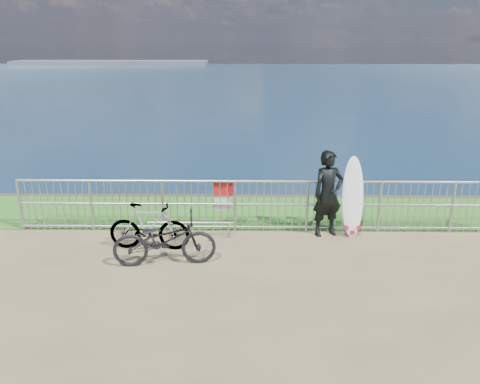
{
  "coord_description": "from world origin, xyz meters",
  "views": [
    {
      "loc": [
        -0.26,
        -7.54,
        3.86
      ],
      "look_at": [
        -0.39,
        1.2,
        1.0
      ],
      "focal_mm": 35.0,
      "sensor_mm": 36.0,
      "label": 1
    }
  ],
  "objects_px": {
    "surfer": "(328,194)",
    "surfboard": "(353,200)",
    "bicycle_far": "(149,227)",
    "bicycle_near": "(164,240)"
  },
  "relations": [
    {
      "from": "surfer",
      "to": "bicycle_far",
      "type": "xyz_separation_m",
      "value": [
        -3.5,
        -0.77,
        -0.42
      ]
    },
    {
      "from": "surfer",
      "to": "bicycle_far",
      "type": "relative_size",
      "value": 1.14
    },
    {
      "from": "surfer",
      "to": "bicycle_far",
      "type": "bearing_deg",
      "value": 172.85
    },
    {
      "from": "surfboard",
      "to": "bicycle_far",
      "type": "height_order",
      "value": "surfboard"
    },
    {
      "from": "surfer",
      "to": "bicycle_near",
      "type": "height_order",
      "value": "surfer"
    },
    {
      "from": "surfer",
      "to": "surfboard",
      "type": "distance_m",
      "value": 0.52
    },
    {
      "from": "bicycle_near",
      "to": "bicycle_far",
      "type": "height_order",
      "value": "bicycle_near"
    },
    {
      "from": "surfboard",
      "to": "bicycle_far",
      "type": "bearing_deg",
      "value": -169.35
    },
    {
      "from": "bicycle_near",
      "to": "bicycle_far",
      "type": "xyz_separation_m",
      "value": [
        -0.4,
        0.64,
        -0.01
      ]
    },
    {
      "from": "bicycle_near",
      "to": "bicycle_far",
      "type": "bearing_deg",
      "value": 24.78
    }
  ]
}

